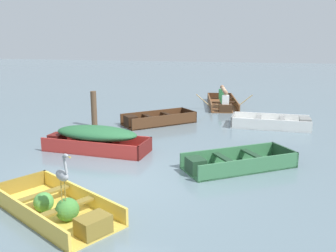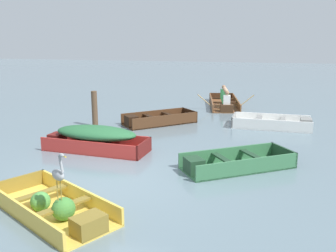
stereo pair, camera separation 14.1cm
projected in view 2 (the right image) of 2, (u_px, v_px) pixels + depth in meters
ground_plane at (107, 178)px, 8.24m from camera, size 80.00×80.00×0.00m
dinghy_yellow_foreground at (55, 208)px, 6.49m from camera, size 2.84×2.29×0.43m
skiff_dark_varnish_near_moored at (156, 120)px, 13.35m from camera, size 2.58×2.49×0.40m
skiff_green_mid_moored at (233, 163)px, 8.81m from camera, size 2.74×2.32×0.38m
skiff_red_far_moored at (95, 136)px, 10.18m from camera, size 2.92×1.20×0.69m
skiff_white_outer_moored at (275, 124)px, 12.84m from camera, size 2.65×1.22×0.37m
rowboat_wooden_brown_with_crew at (224, 102)px, 16.62m from camera, size 2.39×3.60×0.90m
heron_on_dinghy at (58, 174)px, 6.00m from camera, size 0.43×0.31×0.84m
mooring_post at (95, 109)px, 12.90m from camera, size 0.20×0.20×1.24m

